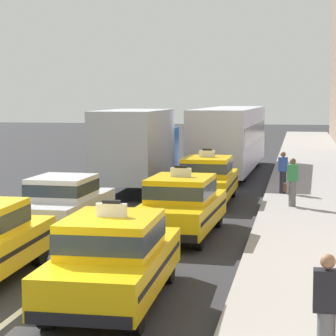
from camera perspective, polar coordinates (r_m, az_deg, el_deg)
lane_stripe_left_right at (r=30.85m, az=1.84°, el=-1.03°), size 0.14×80.00×0.01m
sidewalk_curb at (r=25.52m, az=12.55°, el=-2.53°), size 4.00×90.00×0.15m
sedan_left_second at (r=19.47m, az=-8.77°, el=-2.82°), size 1.85×4.33×1.58m
box_truck_left_third at (r=27.47m, az=-2.53°, el=1.80°), size 2.32×6.97×3.27m
taxi_right_nearest at (r=12.67m, az=-4.61°, el=-7.48°), size 1.91×4.60×1.96m
taxi_right_second at (r=18.55m, az=1.15°, el=-3.10°), size 1.97×4.62×1.96m
taxi_right_third at (r=24.34m, az=3.31°, el=-0.90°), size 1.83×4.56×1.96m
bus_right_fourth at (r=33.84m, az=5.25°, el=2.67°), size 2.80×11.26×3.22m
pedestrian_near_crosswalk at (r=26.03m, az=9.63°, el=-0.38°), size 0.47×0.24×1.58m
pedestrian_mid_block at (r=9.31m, az=13.22°, el=-11.99°), size 0.47×0.24×1.66m
pedestrian_by_storefront at (r=23.03m, az=10.36°, el=-1.19°), size 0.47×0.24×1.62m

